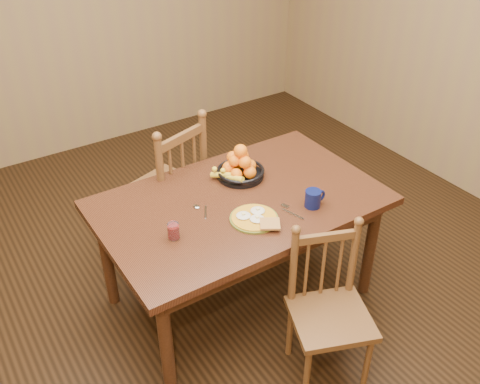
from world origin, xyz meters
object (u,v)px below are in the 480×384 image
dining_table (240,211)px  coffee_mug (313,198)px  chair_far (168,190)px  chair_near (329,310)px  fruit_bowl (239,167)px  breakfast_plate (255,218)px

dining_table → coffee_mug: coffee_mug is taller
chair_far → chair_near: 1.38m
dining_table → chair_far: size_ratio=1.54×
chair_near → fruit_bowl: size_ratio=2.71×
chair_far → coffee_mug: bearing=97.9°
chair_far → chair_near: bearing=81.6°
chair_near → coffee_mug: chair_near is taller
chair_near → coffee_mug: size_ratio=6.58×
coffee_mug → fruit_bowl: size_ratio=0.41×
dining_table → chair_near: chair_near is taller
dining_table → chair_near: bearing=-83.0°
breakfast_plate → fruit_bowl: (0.17, 0.41, 0.05)m
breakfast_plate → coffee_mug: (0.35, -0.07, 0.04)m
coffee_mug → dining_table: bearing=137.9°
chair_far → chair_near: (0.24, -1.36, -0.08)m
fruit_bowl → chair_far: bearing=121.9°
dining_table → breakfast_plate: 0.23m
chair_near → fruit_bowl: (0.04, 0.91, 0.39)m
chair_near → breakfast_plate: size_ratio=2.85×
breakfast_plate → coffee_mug: coffee_mug is taller
breakfast_plate → dining_table: bearing=79.0°
coffee_mug → fruit_bowl: (-0.18, 0.48, 0.02)m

